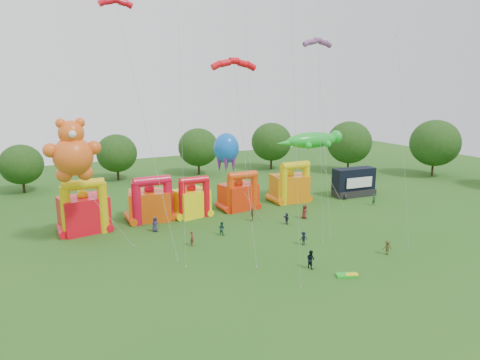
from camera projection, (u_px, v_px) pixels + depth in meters
name	position (u px, v px, depth m)	size (l,w,h in m)	color
ground	(343.00, 297.00, 37.69)	(160.00, 160.00, 0.00)	#215518
tree_ring	(331.00, 230.00, 36.34)	(122.64, 124.73, 12.07)	#352314
bouncy_castle_0	(84.00, 211.00, 54.00)	(6.20, 5.28, 7.08)	red
bouncy_castle_1	(150.00, 203.00, 58.76)	(6.44, 5.62, 6.41)	#DE4F0C
bouncy_castle_2	(192.00, 201.00, 60.48)	(5.19, 4.50, 5.94)	#FFEA0D
bouncy_castle_3	(239.00, 194.00, 64.00)	(5.55, 4.73, 5.95)	red
bouncy_castle_4	(290.00, 186.00, 68.20)	(6.08, 5.21, 6.67)	orange
stage_trailer	(354.00, 182.00, 71.61)	(7.40, 3.28, 4.76)	black
teddy_bear_kite	(90.00, 185.00, 47.77)	(8.65, 4.87, 14.92)	#EA591A
gecko_kite	(321.00, 159.00, 67.51)	(12.45, 8.59, 11.09)	green
octopus_kite	(236.00, 173.00, 63.10)	(3.81, 10.39, 11.37)	blue
parafoil_kites	(219.00, 132.00, 48.97)	(28.47, 16.66, 28.49)	red
diamond_kites	(287.00, 119.00, 47.80)	(26.94, 22.86, 34.93)	red
folded_kite_bundle	(347.00, 275.00, 41.74)	(2.23, 1.69, 0.31)	green
spectator_0	(155.00, 224.00, 54.33)	(0.95, 0.62, 1.93)	#2B2742
spectator_1	(192.00, 238.00, 49.58)	(0.65, 0.43, 1.78)	maroon
spectator_2	(222.00, 228.00, 53.14)	(0.83, 0.65, 1.71)	#1C4734
spectator_3	(303.00, 238.00, 49.92)	(1.02, 0.58, 1.57)	black
spectator_4	(252.00, 215.00, 58.69)	(1.01, 0.42, 1.73)	#3B2917
spectator_5	(287.00, 218.00, 57.33)	(1.44, 0.46, 1.55)	#28253E
spectator_6	(305.00, 212.00, 59.62)	(0.96, 0.62, 1.96)	#561B18
spectator_7	(374.00, 199.00, 66.37)	(0.65, 0.42, 1.77)	#1A4222
spectator_8	(311.00, 259.00, 43.50)	(0.94, 0.73, 1.93)	black
spectator_9	(387.00, 248.00, 47.04)	(1.03, 0.59, 1.60)	#3E3418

